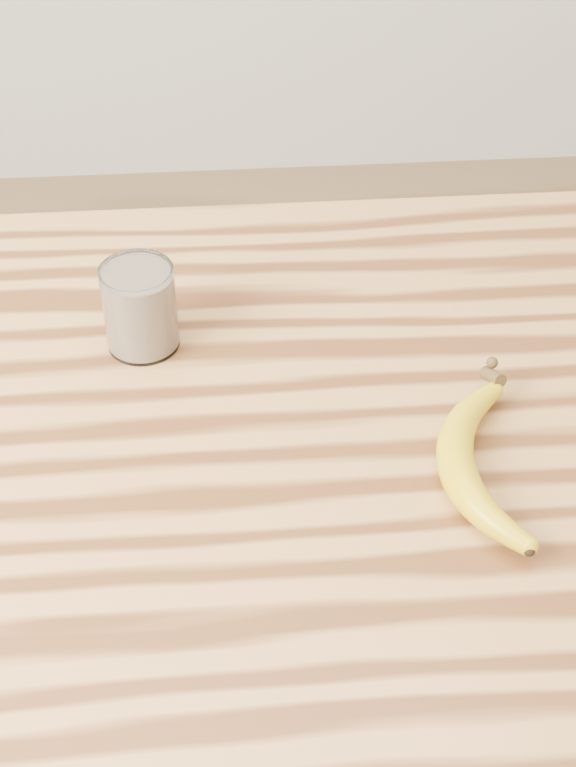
{
  "coord_description": "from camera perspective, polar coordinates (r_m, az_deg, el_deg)",
  "views": [
    {
      "loc": [
        0.12,
        -0.78,
        1.65
      ],
      "look_at": [
        0.18,
        0.02,
        0.93
      ],
      "focal_mm": 50.0,
      "sensor_mm": 36.0,
      "label": 1
    }
  ],
  "objects": [
    {
      "name": "smoothie_glass",
      "position": [
        1.15,
        -7.91,
        4.03
      ],
      "size": [
        0.08,
        0.08,
        0.1
      ],
      "color": "white",
      "rests_on": "table"
    },
    {
      "name": "banana",
      "position": [
        1.03,
        8.89,
        -4.2
      ],
      "size": [
        0.13,
        0.31,
        0.04
      ],
      "primitive_type": null,
      "rotation": [
        0.0,
        0.0,
        -0.07
      ],
      "color": "gold",
      "rests_on": "table"
    },
    {
      "name": "table",
      "position": [
        1.18,
        -8.88,
        -6.77
      ],
      "size": [
        1.2,
        0.8,
        0.9
      ],
      "color": "#B78044",
      "rests_on": "ground"
    }
  ]
}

